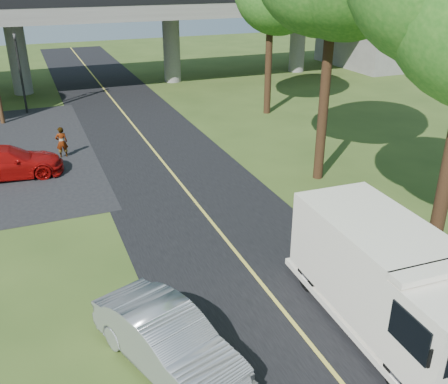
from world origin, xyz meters
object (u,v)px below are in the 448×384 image
silver_sedan (168,340)px  pedestrian (62,142)px  red_sedan (6,162)px  traffic_signal (19,65)px  step_van (388,278)px

silver_sedan → pedestrian: 16.32m
red_sedan → silver_sedan: 14.93m
traffic_signal → step_van: (8.20, -26.75, -1.64)m
red_sedan → silver_sedan: size_ratio=1.10×
red_sedan → step_van: bearing=-144.1°
silver_sedan → pedestrian: pedestrian is taller
silver_sedan → step_van: bearing=-28.1°
silver_sedan → traffic_signal: bearing=74.4°
traffic_signal → step_van: size_ratio=0.75×
step_van → traffic_signal: bearing=109.0°
traffic_signal → step_van: bearing=-73.0°
red_sedan → pedestrian: (2.68, 1.80, 0.07)m
traffic_signal → silver_sedan: traffic_signal is taller
traffic_signal → silver_sedan: bearing=-84.8°
step_van → red_sedan: 17.96m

